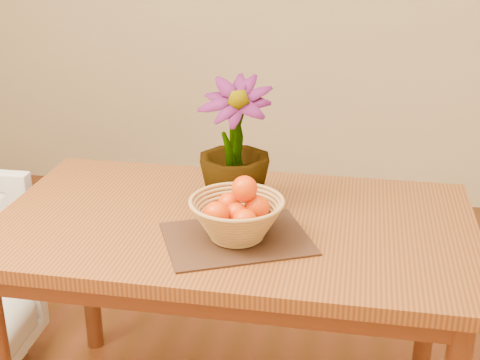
# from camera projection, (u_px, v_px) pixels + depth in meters

# --- Properties ---
(table) EXTENTS (1.40, 0.80, 0.75)m
(table) POSITION_uv_depth(u_px,v_px,m) (234.00, 246.00, 1.99)
(table) COLOR brown
(table) RESTS_ON floor
(placemat) EXTENTS (0.48, 0.43, 0.01)m
(placemat) POSITION_uv_depth(u_px,v_px,m) (237.00, 239.00, 1.84)
(placemat) COLOR #361C13
(placemat) RESTS_ON table
(wicker_basket) EXTENTS (0.26, 0.26, 0.11)m
(wicker_basket) POSITION_uv_depth(u_px,v_px,m) (237.00, 220.00, 1.82)
(wicker_basket) COLOR tan
(wicker_basket) RESTS_ON placemat
(orange_pile) EXTENTS (0.17, 0.17, 0.13)m
(orange_pile) POSITION_uv_depth(u_px,v_px,m) (238.00, 207.00, 1.81)
(orange_pile) COLOR #D84B03
(orange_pile) RESTS_ON wicker_basket
(potted_plant) EXTENTS (0.24, 0.24, 0.40)m
(potted_plant) POSITION_uv_depth(u_px,v_px,m) (234.00, 144.00, 1.98)
(potted_plant) COLOR #1F4714
(potted_plant) RESTS_ON table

